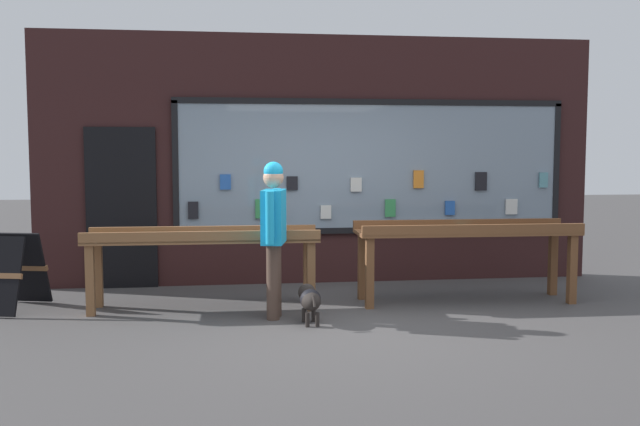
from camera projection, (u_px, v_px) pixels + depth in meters
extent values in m
plane|color=#474444|center=(350.00, 323.00, 7.45)|extent=(40.00, 40.00, 0.00)
cube|color=#331919|center=(321.00, 160.00, 9.67)|extent=(7.54, 0.20, 3.34)
cube|color=gray|center=(372.00, 166.00, 9.64)|extent=(5.24, 0.03, 1.73)
cube|color=black|center=(373.00, 102.00, 9.56)|extent=(5.32, 0.06, 0.08)
cube|color=black|center=(372.00, 230.00, 9.72)|extent=(5.32, 0.06, 0.08)
cube|color=black|center=(176.00, 167.00, 9.30)|extent=(0.08, 0.06, 1.73)
cube|color=black|center=(556.00, 166.00, 9.98)|extent=(0.08, 0.06, 1.73)
cube|color=black|center=(193.00, 210.00, 9.34)|extent=(0.13, 0.03, 0.23)
cube|color=#2659B2|center=(225.00, 182.00, 9.36)|extent=(0.14, 0.03, 0.20)
cube|color=#338C4C|center=(261.00, 209.00, 9.45)|extent=(0.16, 0.03, 0.26)
cube|color=black|center=(292.00, 183.00, 9.48)|extent=(0.15, 0.03, 0.18)
cube|color=silver|center=(326.00, 212.00, 9.57)|extent=(0.14, 0.03, 0.18)
cube|color=silver|center=(356.00, 185.00, 9.59)|extent=(0.15, 0.03, 0.19)
cube|color=#338C4C|center=(390.00, 208.00, 9.68)|extent=(0.14, 0.03, 0.24)
cube|color=orange|center=(419.00, 179.00, 9.70)|extent=(0.14, 0.03, 0.24)
cube|color=#2659B2|center=(450.00, 208.00, 9.79)|extent=(0.13, 0.03, 0.19)
cube|color=black|center=(481.00, 181.00, 9.81)|extent=(0.16, 0.03, 0.25)
cube|color=silver|center=(511.00, 207.00, 9.90)|extent=(0.17, 0.03, 0.21)
cube|color=#5999A5|center=(543.00, 180.00, 9.93)|extent=(0.12, 0.03, 0.21)
cube|color=black|center=(122.00, 208.00, 9.26)|extent=(0.90, 0.04, 2.10)
cube|color=brown|center=(90.00, 281.00, 7.72)|extent=(0.09, 0.09, 0.78)
cube|color=brown|center=(311.00, 276.00, 7.99)|extent=(0.09, 0.09, 0.78)
cube|color=brown|center=(98.00, 274.00, 8.16)|extent=(0.09, 0.09, 0.78)
cube|color=brown|center=(307.00, 270.00, 8.43)|extent=(0.09, 0.09, 0.78)
cube|color=brown|center=(203.00, 239.00, 8.04)|extent=(2.62, 0.66, 0.04)
cube|color=brown|center=(202.00, 237.00, 7.76)|extent=(2.61, 0.11, 0.12)
cube|color=brown|center=(204.00, 231.00, 8.30)|extent=(2.61, 0.11, 0.12)
cube|color=yellow|center=(95.00, 237.00, 7.95)|extent=(0.15, 0.20, 0.02)
cube|color=#338C4C|center=(153.00, 237.00, 7.97)|extent=(0.13, 0.20, 0.03)
cube|color=#2659B2|center=(206.00, 236.00, 8.05)|extent=(0.14, 0.21, 0.02)
cube|color=black|center=(253.00, 236.00, 8.03)|extent=(0.16, 0.23, 0.03)
cube|color=silver|center=(303.00, 236.00, 8.08)|extent=(0.16, 0.21, 0.02)
cube|color=brown|center=(370.00, 273.00, 8.08)|extent=(0.09, 0.09, 0.81)
cube|color=brown|center=(572.00, 269.00, 8.35)|extent=(0.09, 0.09, 0.81)
cube|color=brown|center=(362.00, 266.00, 8.60)|extent=(0.09, 0.09, 0.81)
cube|color=brown|center=(553.00, 262.00, 8.86)|extent=(0.09, 0.09, 0.81)
cube|color=brown|center=(466.00, 232.00, 8.43)|extent=(2.62, 0.73, 0.04)
cube|color=brown|center=(475.00, 230.00, 8.12)|extent=(2.61, 0.11, 0.12)
cube|color=brown|center=(458.00, 224.00, 8.74)|extent=(2.61, 0.11, 0.12)
cube|color=orange|center=(376.00, 232.00, 8.12)|extent=(0.15, 0.20, 0.03)
cube|color=#338C4C|center=(418.00, 230.00, 8.32)|extent=(0.16, 0.23, 0.03)
cube|color=#5999A5|center=(464.00, 228.00, 8.62)|extent=(0.15, 0.23, 0.02)
cube|color=yellow|center=(515.00, 229.00, 8.45)|extent=(0.19, 0.22, 0.02)
cube|color=orange|center=(556.00, 228.00, 8.58)|extent=(0.18, 0.23, 0.03)
cylinder|color=#4C382D|center=(273.00, 282.00, 7.56)|extent=(0.14, 0.14, 0.81)
cylinder|color=#4C382D|center=(275.00, 279.00, 7.72)|extent=(0.14, 0.14, 0.81)
cube|color=#19A5E0|center=(274.00, 217.00, 7.58)|extent=(0.31, 0.49, 0.57)
cylinder|color=#19A5E0|center=(270.00, 218.00, 7.29)|extent=(0.09, 0.09, 0.54)
cylinder|color=#19A5E0|center=(277.00, 213.00, 7.86)|extent=(0.09, 0.09, 0.54)
sphere|color=tan|center=(273.00, 178.00, 7.54)|extent=(0.22, 0.22, 0.22)
sphere|color=#19A5E0|center=(273.00, 171.00, 7.53)|extent=(0.21, 0.21, 0.21)
ellipsoid|color=black|center=(311.00, 300.00, 7.36)|extent=(0.23, 0.37, 0.21)
ellipsoid|color=black|center=(311.00, 299.00, 7.36)|extent=(0.23, 0.23, 0.22)
sphere|color=black|center=(307.00, 292.00, 7.57)|extent=(0.19, 0.19, 0.19)
cylinder|color=black|center=(314.00, 302.00, 7.15)|extent=(0.04, 0.10, 0.12)
cylinder|color=black|center=(314.00, 315.00, 7.49)|extent=(0.04, 0.04, 0.15)
cylinder|color=black|center=(304.00, 315.00, 7.47)|extent=(0.04, 0.04, 0.15)
cylinder|color=black|center=(317.00, 319.00, 7.28)|extent=(0.04, 0.04, 0.15)
cylinder|color=black|center=(307.00, 320.00, 7.26)|extent=(0.04, 0.04, 0.15)
cube|color=black|center=(26.00, 268.00, 8.28)|extent=(0.54, 0.40, 0.84)
cube|color=brown|center=(26.00, 268.00, 8.28)|extent=(0.52, 0.18, 0.07)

